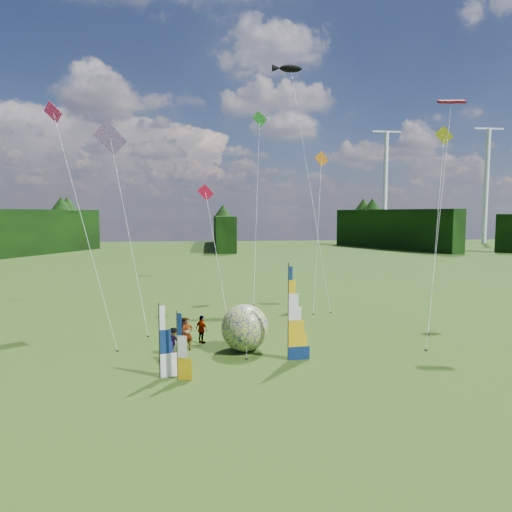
{
  "coord_description": "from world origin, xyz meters",
  "views": [
    {
      "loc": [
        -3.52,
        -20.03,
        7.74
      ],
      "look_at": [
        -1.0,
        4.0,
        5.5
      ],
      "focal_mm": 32.0,
      "sensor_mm": 36.0,
      "label": 1
    }
  ],
  "objects": [
    {
      "name": "small_kite_pink",
      "position": [
        -11.01,
        8.41,
        7.69
      ],
      "size": [
        9.3,
        9.68,
        15.37
      ],
      "primitive_type": null,
      "rotation": [
        0.0,
        0.0,
        -0.38
      ],
      "color": "#E9226C",
      "rests_on": "ground"
    },
    {
      "name": "spectator_d",
      "position": [
        -3.97,
        6.91,
        0.84
      ],
      "size": [
        0.96,
        1.01,
        1.69
      ],
      "primitive_type": "imported",
      "rotation": [
        0.0,
        0.0,
        2.3
      ],
      "color": "#66594C",
      "rests_on": "ground"
    },
    {
      "name": "spectator_a",
      "position": [
        -4.77,
        5.59,
        0.94
      ],
      "size": [
        0.82,
        0.73,
        1.88
      ],
      "primitive_type": "imported",
      "rotation": [
        0.0,
        0.0,
        0.53
      ],
      "color": "#66594C",
      "rests_on": "ground"
    },
    {
      "name": "side_banner_far",
      "position": [
        -5.85,
        1.23,
        1.73
      ],
      "size": [
        1.01,
        0.36,
        3.47
      ],
      "primitive_type": null,
      "rotation": [
        0.0,
        0.0,
        0.26
      ],
      "color": "white",
      "rests_on": "ground"
    },
    {
      "name": "side_banner_left",
      "position": [
        -5.01,
        0.95,
        1.59
      ],
      "size": [
        0.89,
        0.33,
        3.17
      ],
      "primitive_type": null,
      "rotation": [
        0.0,
        0.0,
        -0.26
      ],
      "color": "gold",
      "rests_on": "ground"
    },
    {
      "name": "spectator_b",
      "position": [
        -4.95,
        6.03,
        0.89
      ],
      "size": [
        0.92,
        0.57,
        1.77
      ],
      "primitive_type": "imported",
      "rotation": [
        0.0,
        0.0,
        -0.18
      ],
      "color": "#66594C",
      "rests_on": "ground"
    },
    {
      "name": "kite_parafoil",
      "position": [
        10.94,
        7.27,
        8.57
      ],
      "size": [
        10.67,
        11.92,
        17.14
      ],
      "primitive_type": null,
      "rotation": [
        0.0,
        0.0,
        -0.32
      ],
      "color": "red",
      "rests_on": "ground"
    },
    {
      "name": "kite_rainbow_delta",
      "position": [
        -9.02,
        12.05,
        7.69
      ],
      "size": [
        7.97,
        11.22,
        15.39
      ],
      "primitive_type": null,
      "rotation": [
        0.0,
        0.0,
        0.05
      ],
      "color": "#FC4A3B",
      "rests_on": "ground"
    },
    {
      "name": "small_kite_yellow",
      "position": [
        13.09,
        11.67,
        7.67
      ],
      "size": [
        9.76,
        12.45,
        15.34
      ],
      "primitive_type": null,
      "rotation": [
        0.0,
        0.0,
        -0.21
      ],
      "color": "yellow",
      "rests_on": "ground"
    },
    {
      "name": "turbine_left",
      "position": [
        70.0,
        95.0,
        15.0
      ],
      "size": [
        8.0,
        1.2,
        30.0
      ],
      "primitive_type": null,
      "color": "silver",
      "rests_on": "ground"
    },
    {
      "name": "feather_banner_main",
      "position": [
        0.62,
        3.18,
        2.51
      ],
      "size": [
        1.36,
        0.21,
        5.02
      ],
      "primitive_type": null,
      "rotation": [
        0.0,
        0.0,
        0.08
      ],
      "color": "navy",
      "rests_on": "ground"
    },
    {
      "name": "bol_inflatable",
      "position": [
        -1.52,
        5.12,
        1.33
      ],
      "size": [
        3.26,
        3.26,
        2.67
      ],
      "primitive_type": "sphere",
      "rotation": [
        0.0,
        0.0,
        -0.26
      ],
      "color": "#001372",
      "rests_on": "ground"
    },
    {
      "name": "small_kite_red",
      "position": [
        -2.94,
        15.94,
        5.38
      ],
      "size": [
        5.16,
        10.79,
        10.77
      ],
      "primitive_type": null,
      "rotation": [
        0.0,
        0.0,
        0.12
      ],
      "color": "red",
      "rests_on": "ground"
    },
    {
      "name": "turbine_right",
      "position": [
        45.0,
        102.0,
        15.0
      ],
      "size": [
        8.0,
        1.2,
        30.0
      ],
      "primitive_type": null,
      "color": "silver",
      "rests_on": "ground"
    },
    {
      "name": "small_kite_orange",
      "position": [
        5.72,
        17.81,
        6.97
      ],
      "size": [
        6.92,
        10.98,
        13.94
      ],
      "primitive_type": null,
      "rotation": [
        0.0,
        0.0,
        0.22
      ],
      "color": "orange",
      "rests_on": "ground"
    },
    {
      "name": "small_kite_green",
      "position": [
        1.1,
        23.19,
        9.51
      ],
      "size": [
        8.67,
        14.15,
        19.02
      ],
      "primitive_type": null,
      "rotation": [
        0.0,
        0.0,
        -0.34
      ],
      "color": "green",
      "rests_on": "ground"
    },
    {
      "name": "treeline_ring",
      "position": [
        0.0,
        0.0,
        4.0
      ],
      "size": [
        210.0,
        210.0,
        8.0
      ],
      "primitive_type": null,
      "color": "#103408",
      "rests_on": "ground"
    },
    {
      "name": "ground",
      "position": [
        0.0,
        0.0,
        0.0
      ],
      "size": [
        220.0,
        220.0,
        0.0
      ],
      "primitive_type": "plane",
      "color": "#436017",
      "rests_on": "ground"
    },
    {
      "name": "spectator_c",
      "position": [
        -5.48,
        4.75,
        0.77
      ],
      "size": [
        0.91,
        1.0,
        1.53
      ],
      "primitive_type": "imported",
      "rotation": [
        0.0,
        0.0,
        0.88
      ],
      "color": "#66594C",
      "rests_on": "ground"
    },
    {
      "name": "camp_chair",
      "position": [
        -5.72,
        3.67,
        0.5
      ],
      "size": [
        0.6,
        0.6,
        1.0
      ],
      "primitive_type": null,
      "rotation": [
        0.0,
        0.0,
        0.03
      ],
      "color": "navy",
      "rests_on": "ground"
    },
    {
      "name": "kite_whale",
      "position": [
        5.39,
        20.3,
        11.81
      ],
      "size": [
        8.75,
        15.4,
        23.62
      ],
      "primitive_type": null,
      "rotation": [
        0.0,
        0.0,
        -0.34
      ],
      "color": "black",
      "rests_on": "ground"
    }
  ]
}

